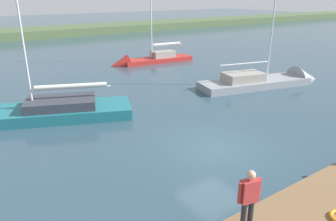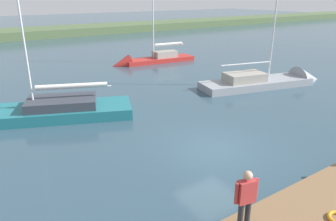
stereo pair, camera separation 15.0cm
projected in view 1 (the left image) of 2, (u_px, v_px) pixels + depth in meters
The scene contains 6 objects.
ground_plane at pixel (214, 148), 13.59m from camera, with size 200.00×200.00×0.00m, color #2D4756.
far_shoreline at pixel (15, 38), 47.45m from camera, with size 180.00×8.00×2.40m, color #4C603D.
sailboat_far_left at pixel (272, 83), 23.07m from camera, with size 9.88×4.38×10.60m.
sailboat_outer_mooring at pixel (11, 117), 16.48m from camera, with size 10.61×6.32×13.09m.
sailboat_mid_channel at pixel (146, 62), 30.31m from camera, with size 8.31×2.68×10.45m.
person_on_dock at pixel (249, 197), 7.78m from camera, with size 0.63×0.32×1.70m.
Camera 1 is at (8.51, 8.96, 6.19)m, focal length 34.15 mm.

